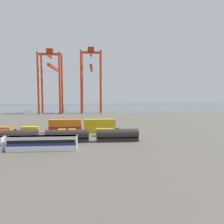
% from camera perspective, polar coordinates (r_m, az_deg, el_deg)
% --- Properties ---
extents(ground_plane, '(420.00, 420.00, 0.00)m').
position_cam_1_polar(ground_plane, '(116.84, -10.03, -2.52)').
color(ground_plane, '#5B564C').
extents(harbour_water, '(400.00, 110.00, 0.01)m').
position_cam_1_polar(harbour_water, '(223.26, -7.38, 1.04)').
color(harbour_water, '#475B6B').
rests_on(harbour_water, ground_plane).
extents(passenger_train, '(36.95, 3.14, 3.90)m').
position_cam_1_polar(passenger_train, '(62.66, -26.55, -7.44)').
color(passenger_train, silver).
rests_on(passenger_train, ground_plane).
extents(freight_tank_row, '(44.35, 2.86, 4.32)m').
position_cam_1_polar(freight_tank_row, '(67.73, -11.82, -6.22)').
color(freight_tank_row, '#232326').
rests_on(freight_tank_row, ground_plane).
extents(shipping_container_3, '(6.04, 2.44, 2.60)m').
position_cam_1_polar(shipping_container_3, '(79.50, -21.49, -5.34)').
color(shipping_container_3, maroon).
rests_on(shipping_container_3, ground_plane).
extents(shipping_container_4, '(6.04, 2.44, 2.60)m').
position_cam_1_polar(shipping_container_4, '(76.68, -11.94, -5.47)').
color(shipping_container_4, gold).
rests_on(shipping_container_4, ground_plane).
extents(shipping_container_5, '(6.04, 2.44, 2.60)m').
position_cam_1_polar(shipping_container_5, '(76.09, -1.96, -5.45)').
color(shipping_container_5, gold).
rests_on(shipping_container_5, ground_plane).
extents(shipping_container_7, '(6.04, 2.44, 2.60)m').
position_cam_1_polar(shipping_container_7, '(86.52, -21.08, -4.51)').
color(shipping_container_7, gold).
rests_on(shipping_container_7, ground_plane).
extents(shipping_container_8, '(12.10, 2.44, 2.60)m').
position_cam_1_polar(shipping_container_8, '(83.71, -12.38, -4.60)').
color(shipping_container_8, '#AD211C').
rests_on(shipping_container_8, ground_plane).
extents(shipping_container_9, '(12.10, 2.44, 2.60)m').
position_cam_1_polar(shipping_container_9, '(83.33, -12.41, -2.84)').
color(shipping_container_9, orange).
rests_on(shipping_container_9, shipping_container_8).
extents(shipping_container_10, '(12.10, 2.44, 2.60)m').
position_cam_1_polar(shipping_container_10, '(82.93, -3.29, -4.59)').
color(shipping_container_10, gold).
rests_on(shipping_container_10, ground_plane).
extents(shipping_container_11, '(12.10, 2.44, 2.60)m').
position_cam_1_polar(shipping_container_11, '(82.54, -3.30, -2.81)').
color(shipping_container_11, gold).
rests_on(shipping_container_11, shipping_container_10).
extents(gantry_crane_west, '(17.25, 40.76, 48.74)m').
position_cam_1_polar(gantry_crane_west, '(174.73, -15.94, 9.64)').
color(gantry_crane_west, red).
rests_on(gantry_crane_west, ground_plane).
extents(gantry_crane_central, '(16.28, 37.35, 50.43)m').
position_cam_1_polar(gantry_crane_central, '(170.81, -5.57, 10.05)').
color(gantry_crane_central, red).
rests_on(gantry_crane_central, ground_plane).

